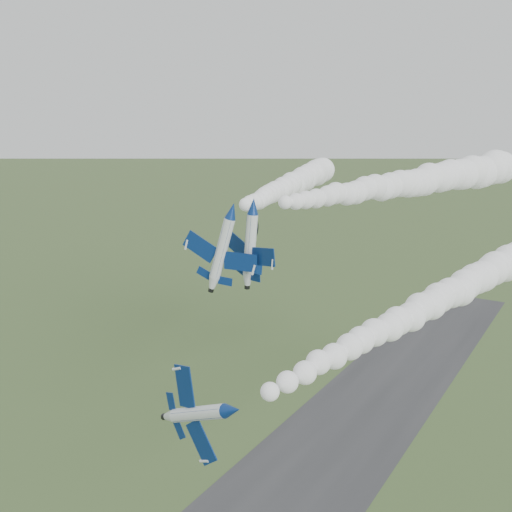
# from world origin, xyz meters

# --- Properties ---
(runway) EXTENTS (24.00, 260.00, 0.04)m
(runway) POSITION_xyz_m (0.00, 30.00, 0.02)
(runway) COLOR #2E2E31
(runway) RESTS_ON ground
(jet_lead) EXTENTS (4.73, 11.37, 8.65)m
(jet_lead) POSITION_xyz_m (13.02, -2.43, 34.28)
(jet_lead) COLOR white
(smoke_trail_jet_lead) EXTENTS (18.23, 74.43, 5.51)m
(smoke_trail_jet_lead) POSITION_xyz_m (22.15, 36.16, 36.61)
(smoke_trail_jet_lead) COLOR white
(jet_pair_left) EXTENTS (9.90, 12.04, 3.77)m
(jet_pair_left) POSITION_xyz_m (-0.86, 17.95, 47.88)
(jet_pair_left) COLOR white
(smoke_trail_jet_pair_left) EXTENTS (17.01, 51.51, 5.04)m
(smoke_trail_jet_pair_left) POSITION_xyz_m (-7.66, 45.88, 48.38)
(smoke_trail_jet_pair_left) COLOR white
(jet_pair_right) EXTENTS (10.01, 11.65, 3.02)m
(jet_pair_right) POSITION_xyz_m (1.17, 19.54, 48.43)
(jet_pair_right) COLOR white
(smoke_trail_jet_pair_right) EXTENTS (23.75, 54.50, 5.82)m
(smoke_trail_jet_pair_right) POSITION_xyz_m (11.99, 47.79, 49.58)
(smoke_trail_jet_pair_right) COLOR white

